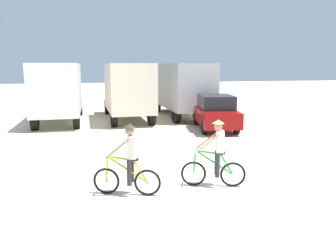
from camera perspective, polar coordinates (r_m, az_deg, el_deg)
name	(u,v)px	position (r m, az deg, el deg)	size (l,w,h in m)	color
ground_plane	(224,205)	(8.01, 9.73, -13.31)	(120.00, 120.00, 0.00)	beige
box_truck_white_box	(58,90)	(19.93, -18.38, 5.95)	(2.43, 6.76, 3.35)	white
box_truck_cream_rv	(127,89)	(20.04, -7.09, 6.41)	(2.51, 6.79, 3.35)	beige
box_truck_grey_hauler	(182,87)	(21.12, 2.44, 6.67)	(2.53, 6.80, 3.35)	#9E9EA3
sedan_parked	(215,112)	(17.06, 8.16, 2.38)	(2.43, 4.43, 1.76)	maroon
cyclist_orange_shirt	(129,162)	(8.27, -6.81, -6.25)	(1.65, 0.73, 1.82)	black
cyclist_cowboy_hat	(216,156)	(8.88, 8.25, -5.13)	(1.67, 0.68, 1.82)	black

